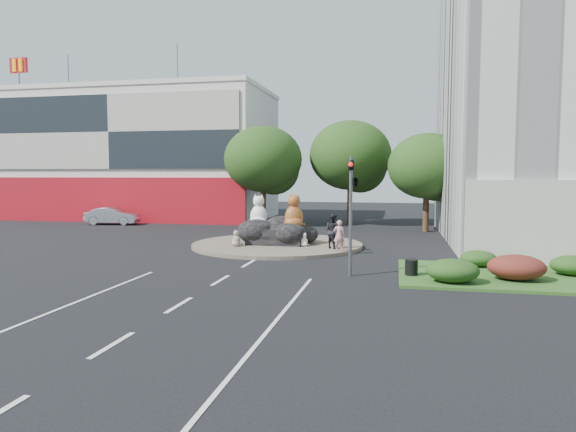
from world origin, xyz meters
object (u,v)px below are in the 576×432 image
at_px(kitten_white, 304,239).
at_px(pedestrian_dark, 333,231).
at_px(cat_tabby, 294,211).
at_px(litter_bin, 411,267).
at_px(kitten_calico, 236,238).
at_px(pedestrian_pink, 339,236).
at_px(parked_car, 112,216).
at_px(cat_white, 259,211).

distance_m(kitten_white, pedestrian_dark, 1.85).
bearing_deg(cat_tabby, litter_bin, -72.45).
bearing_deg(pedestrian_dark, kitten_calico, 42.65).
distance_m(cat_tabby, litter_bin, 10.11).
distance_m(pedestrian_pink, parked_car, 24.14).
relative_size(kitten_calico, kitten_white, 1.19).
relative_size(cat_white, parked_car, 0.45).
height_order(pedestrian_pink, pedestrian_dark, pedestrian_dark).
height_order(cat_tabby, pedestrian_dark, cat_tabby).
relative_size(cat_tabby, litter_bin, 3.25).
height_order(kitten_white, pedestrian_pink, pedestrian_pink).
bearing_deg(cat_tabby, kitten_calico, -176.79).
height_order(kitten_white, pedestrian_dark, pedestrian_dark).
bearing_deg(pedestrian_dark, pedestrian_pink, 155.92).
xyz_separation_m(pedestrian_dark, parked_car, (-20.23, 11.57, -0.43)).
xyz_separation_m(kitten_white, pedestrian_pink, (2.14, -1.40, 0.43)).
xyz_separation_m(kitten_white, parked_car, (-18.54, 11.07, 0.14)).
relative_size(pedestrian_pink, litter_bin, 2.59).
height_order(cat_tabby, kitten_calico, cat_tabby).
bearing_deg(kitten_white, pedestrian_dark, -56.04).
height_order(cat_white, parked_car, cat_white).
xyz_separation_m(parked_car, litter_bin, (24.25, -17.97, -0.29)).
bearing_deg(kitten_white, cat_tabby, 96.26).
bearing_deg(cat_tabby, parked_car, 127.09).
bearing_deg(pedestrian_pink, kitten_calico, -14.49).
distance_m(cat_tabby, pedestrian_dark, 2.87).
distance_m(cat_white, pedestrian_pink, 5.93).
distance_m(cat_white, kitten_white, 3.62).
distance_m(kitten_calico, pedestrian_dark, 5.48).
bearing_deg(kitten_white, cat_white, 116.32).
relative_size(cat_tabby, kitten_calico, 2.19).
distance_m(cat_white, kitten_calico, 2.66).
xyz_separation_m(cat_tabby, parked_car, (-17.82, 10.37, -1.40)).
relative_size(kitten_white, litter_bin, 1.24).
bearing_deg(parked_car, litter_bin, -133.96).
distance_m(kitten_white, parked_car, 21.59).
xyz_separation_m(kitten_calico, kitten_white, (3.76, 0.78, -0.08)).
xyz_separation_m(cat_white, cat_tabby, (2.29, -0.64, 0.04)).
distance_m(parked_car, litter_bin, 30.19).
distance_m(kitten_white, litter_bin, 8.97).
relative_size(cat_tabby, pedestrian_dark, 1.08).
height_order(cat_tabby, parked_car, cat_tabby).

